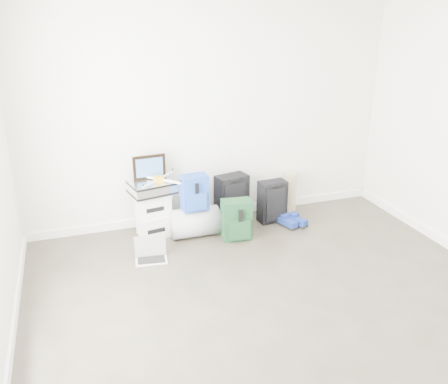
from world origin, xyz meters
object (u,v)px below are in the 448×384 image
object	(u,v)px
briefcase	(152,187)
duffel_bag	(195,222)
laptop	(151,254)
large_suitcase	(232,199)
carry_on	(272,202)
boxes_stack	(154,214)

from	to	relation	value
briefcase	duffel_bag	size ratio (longest dim) A/B	0.87
laptop	duffel_bag	bearing A→B (deg)	40.66
briefcase	laptop	distance (m)	0.80
large_suitcase	carry_on	xyz separation A→B (m)	(0.48, -0.16, -0.04)
boxes_stack	duffel_bag	distance (m)	0.49
duffel_bag	large_suitcase	size ratio (longest dim) A/B	0.93
carry_on	boxes_stack	bearing A→B (deg)	172.01
laptop	large_suitcase	bearing A→B (deg)	36.56
briefcase	duffel_bag	world-z (taller)	briefcase
duffel_bag	large_suitcase	world-z (taller)	large_suitcase
laptop	boxes_stack	bearing A→B (deg)	82.67
large_suitcase	carry_on	distance (m)	0.50
duffel_bag	laptop	size ratio (longest dim) A/B	1.56
large_suitcase	carry_on	bearing A→B (deg)	-31.39
large_suitcase	laptop	world-z (taller)	large_suitcase
boxes_stack	briefcase	size ratio (longest dim) A/B	1.09
boxes_stack	laptop	xyz separation A→B (m)	(-0.15, -0.57, -0.21)
boxes_stack	laptop	world-z (taller)	boxes_stack
laptop	carry_on	bearing A→B (deg)	23.65
large_suitcase	carry_on	world-z (taller)	large_suitcase
duffel_bag	large_suitcase	xyz separation A→B (m)	(0.55, 0.25, 0.13)
boxes_stack	laptop	bearing A→B (deg)	-113.62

